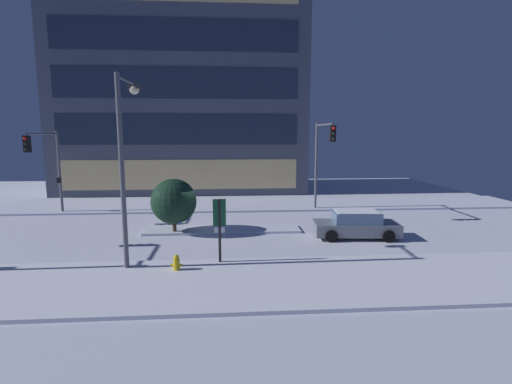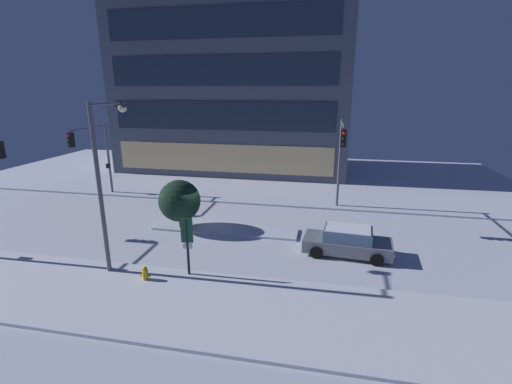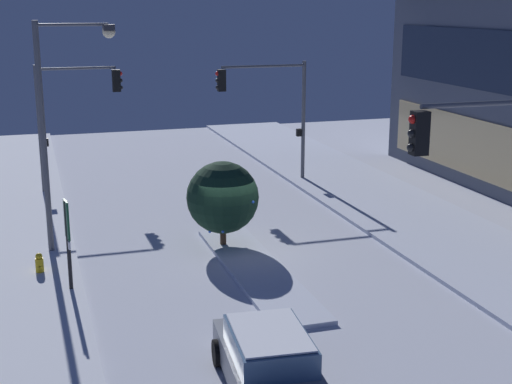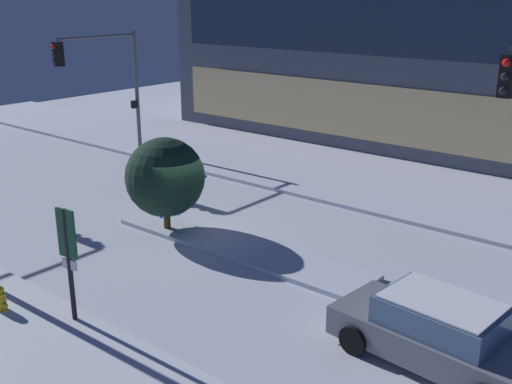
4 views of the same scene
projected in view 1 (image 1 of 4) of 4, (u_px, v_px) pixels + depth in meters
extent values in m
plane|color=silver|center=(182.00, 232.00, 21.99)|extent=(52.00, 52.00, 0.00)
cube|color=silver|center=(156.00, 285.00, 14.14)|extent=(52.00, 5.20, 0.14)
cube|color=silver|center=(194.00, 206.00, 29.81)|extent=(52.00, 5.20, 0.14)
cube|color=silver|center=(223.00, 230.00, 22.29)|extent=(9.00, 1.80, 0.14)
cube|color=#4C5466|center=(184.00, 70.00, 38.66)|extent=(23.54, 11.62, 24.13)
cube|color=#F2D18C|center=(180.00, 175.00, 34.39)|extent=(21.19, 0.10, 2.68)
cube|color=#232D42|center=(179.00, 129.00, 33.79)|extent=(21.19, 0.10, 2.68)
cube|color=#232D42|center=(177.00, 83.00, 33.19)|extent=(21.19, 0.10, 2.68)
cube|color=#232D42|center=(176.00, 34.00, 32.59)|extent=(21.19, 0.10, 2.68)
cube|color=slate|center=(356.00, 228.00, 20.79)|extent=(4.66, 2.22, 0.66)
cube|color=slate|center=(356.00, 217.00, 20.70)|extent=(2.57, 1.85, 0.60)
cube|color=white|center=(356.00, 211.00, 20.65)|extent=(2.38, 1.73, 0.04)
sphere|color=#F9E5B2|center=(394.00, 226.00, 21.39)|extent=(0.16, 0.16, 0.16)
sphere|color=#F9E5B2|center=(402.00, 232.00, 20.15)|extent=(0.16, 0.16, 0.16)
cylinder|color=black|center=(378.00, 228.00, 21.71)|extent=(0.68, 0.28, 0.66)
cylinder|color=black|center=(388.00, 236.00, 19.90)|extent=(0.68, 0.28, 0.66)
cylinder|color=black|center=(325.00, 228.00, 21.75)|extent=(0.68, 0.28, 0.66)
cylinder|color=black|center=(331.00, 236.00, 19.94)|extent=(0.68, 0.28, 0.66)
cylinder|color=#565960|center=(316.00, 167.00, 28.24)|extent=(0.18, 0.18, 6.45)
cylinder|color=#565960|center=(324.00, 125.00, 25.66)|extent=(0.12, 4.30, 0.12)
cube|color=black|center=(333.00, 134.00, 23.63)|extent=(0.32, 0.36, 1.00)
sphere|color=red|center=(334.00, 128.00, 23.39)|extent=(0.20, 0.20, 0.20)
sphere|color=black|center=(334.00, 134.00, 23.44)|extent=(0.20, 0.20, 0.20)
sphere|color=black|center=(334.00, 139.00, 23.49)|extent=(0.20, 0.20, 0.20)
cylinder|color=#565960|center=(60.00, 173.00, 26.94)|extent=(0.18, 0.18, 5.84)
cylinder|color=#565960|center=(43.00, 134.00, 24.52)|extent=(0.12, 4.08, 0.12)
cube|color=black|center=(27.00, 144.00, 22.60)|extent=(0.32, 0.36, 1.00)
sphere|color=red|center=(25.00, 139.00, 22.36)|extent=(0.20, 0.20, 0.20)
sphere|color=black|center=(25.00, 144.00, 22.41)|extent=(0.20, 0.20, 0.20)
sphere|color=black|center=(26.00, 149.00, 22.46)|extent=(0.20, 0.20, 0.20)
cube|color=black|center=(59.00, 180.00, 26.80)|extent=(0.20, 0.24, 0.36)
cylinder|color=#565960|center=(122.00, 175.00, 15.22)|extent=(0.20, 0.20, 7.96)
cylinder|color=#565960|center=(126.00, 80.00, 15.80)|extent=(0.19, 2.34, 0.10)
cube|color=#333338|center=(134.00, 86.00, 16.97)|extent=(0.56, 0.36, 0.20)
sphere|color=#F9E5B2|center=(134.00, 89.00, 16.99)|extent=(0.44, 0.44, 0.44)
cylinder|color=gold|center=(177.00, 266.00, 15.49)|extent=(0.26, 0.26, 0.59)
sphere|color=gold|center=(176.00, 257.00, 15.43)|extent=(0.22, 0.22, 0.22)
cylinder|color=gold|center=(172.00, 265.00, 15.47)|extent=(0.12, 0.10, 0.10)
cylinder|color=gold|center=(181.00, 265.00, 15.50)|extent=(0.12, 0.10, 0.10)
cylinder|color=black|center=(220.00, 232.00, 16.30)|extent=(0.12, 0.12, 2.89)
cube|color=#144C2D|center=(219.00, 213.00, 16.17)|extent=(0.55, 0.13, 1.16)
cube|color=white|center=(220.00, 230.00, 16.29)|extent=(0.44, 0.11, 0.24)
cylinder|color=#473323|center=(175.00, 227.00, 21.65)|extent=(0.22, 0.22, 0.78)
sphere|color=black|center=(174.00, 201.00, 21.43)|extent=(2.56, 2.56, 2.56)
sphere|color=blue|center=(156.00, 189.00, 21.71)|extent=(0.10, 0.10, 0.10)
sphere|color=blue|center=(193.00, 198.00, 22.29)|extent=(0.10, 0.10, 0.10)
sphere|color=blue|center=(169.00, 217.00, 22.18)|extent=(0.10, 0.10, 0.10)
sphere|color=blue|center=(188.00, 219.00, 21.42)|extent=(0.10, 0.10, 0.10)
sphere|color=blue|center=(180.00, 223.00, 21.05)|extent=(0.10, 0.10, 0.10)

